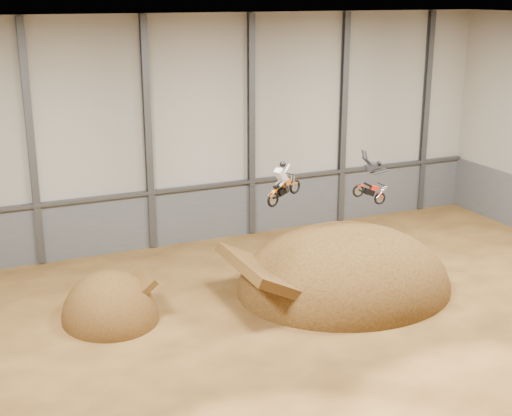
{
  "coord_description": "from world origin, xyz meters",
  "views": [
    {
      "loc": [
        -14.43,
        -25.65,
        15.13
      ],
      "look_at": [
        -1.17,
        4.0,
        5.27
      ],
      "focal_mm": 50.0,
      "sensor_mm": 36.0,
      "label": 1
    }
  ],
  "objects": [
    {
      "name": "steel_column_2",
      "position": [
        -3.33,
        14.8,
        7.0
      ],
      "size": [
        0.4,
        0.36,
        13.9
      ],
      "primitive_type": "cube",
      "color": "#47494F",
      "rests_on": "ground"
    },
    {
      "name": "steel_column_3",
      "position": [
        3.33,
        14.8,
        7.0
      ],
      "size": [
        0.4,
        0.36,
        13.9
      ],
      "primitive_type": "cube",
      "color": "#47494F",
      "rests_on": "ground"
    },
    {
      "name": "floor",
      "position": [
        0.0,
        0.0,
        0.0
      ],
      "size": [
        40.0,
        40.0,
        0.0
      ],
      "primitive_type": "plane",
      "color": "#543516",
      "rests_on": "ground"
    },
    {
      "name": "lower_band_back",
      "position": [
        0.0,
        14.9,
        1.75
      ],
      "size": [
        39.8,
        0.18,
        3.5
      ],
      "primitive_type": "cube",
      "color": "#565A5E",
      "rests_on": "ground"
    },
    {
      "name": "landing_ramp",
      "position": [
        4.19,
        4.49,
        0.0
      ],
      "size": [
        11.63,
        10.29,
        6.71
      ],
      "primitive_type": "ellipsoid",
      "color": "#3F270F",
      "rests_on": "ground"
    },
    {
      "name": "steel_rail",
      "position": [
        0.0,
        14.75,
        3.55
      ],
      "size": [
        39.8,
        0.35,
        0.2
      ],
      "primitive_type": "cube",
      "color": "#47494F",
      "rests_on": "lower_band_back"
    },
    {
      "name": "takeoff_ramp",
      "position": [
        -8.04,
        5.92,
        0.0
      ],
      "size": [
        4.61,
        5.32,
        4.61
      ],
      "primitive_type": "ellipsoid",
      "color": "#3F270F",
      "rests_on": "ground"
    },
    {
      "name": "fmx_rider_a",
      "position": [
        -0.03,
        3.22,
        6.78
      ],
      "size": [
        2.77,
        1.79,
        2.48
      ],
      "primitive_type": null,
      "rotation": [
        0.0,
        -0.21,
        0.39
      ],
      "color": "orange"
    },
    {
      "name": "fmx_rider_b",
      "position": [
        5.71,
        4.99,
        5.78
      ],
      "size": [
        3.57,
        0.87,
        3.34
      ],
      "primitive_type": null,
      "rotation": [
        0.0,
        0.4,
        -0.02
      ],
      "color": "red"
    },
    {
      "name": "steel_column_4",
      "position": [
        10.0,
        14.8,
        7.0
      ],
      "size": [
        0.4,
        0.36,
        13.9
      ],
      "primitive_type": "cube",
      "color": "#47494F",
      "rests_on": "ground"
    },
    {
      "name": "ceiling",
      "position": [
        0.0,
        0.0,
        14.0
      ],
      "size": [
        40.0,
        40.0,
        0.0
      ],
      "primitive_type": "plane",
      "color": "black",
      "rests_on": "back_wall"
    },
    {
      "name": "steel_column_1",
      "position": [
        -10.0,
        14.8,
        7.0
      ],
      "size": [
        0.4,
        0.36,
        13.9
      ],
      "primitive_type": "cube",
      "color": "#47494F",
      "rests_on": "ground"
    },
    {
      "name": "back_wall",
      "position": [
        0.0,
        15.0,
        7.0
      ],
      "size": [
        40.0,
        0.1,
        14.0
      ],
      "primitive_type": "cube",
      "color": "#ACA598",
      "rests_on": "ground"
    },
    {
      "name": "steel_column_5",
      "position": [
        16.67,
        14.8,
        7.0
      ],
      "size": [
        0.4,
        0.36,
        13.9
      ],
      "primitive_type": "cube",
      "color": "#47494F",
      "rests_on": "ground"
    }
  ]
}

